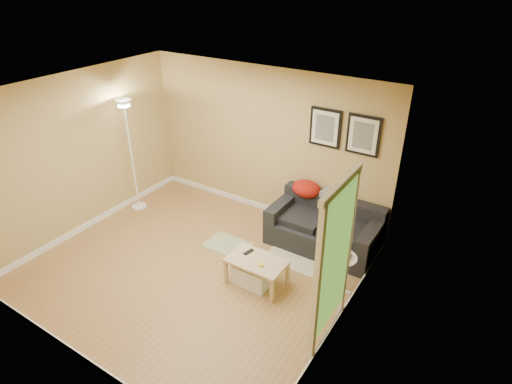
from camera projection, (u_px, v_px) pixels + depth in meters
floor at (194, 267)px, 6.35m from camera, size 4.50×4.50×0.00m
ceiling at (179, 96)px, 5.11m from camera, size 4.50×4.50×0.00m
wall_back at (265, 143)px, 7.21m from camera, size 4.50×0.00×4.50m
wall_front at (56, 271)px, 4.25m from camera, size 4.50×0.00×4.50m
wall_left at (80, 155)px, 6.79m from camera, size 0.00×4.00×4.00m
wall_right at (345, 243)px, 4.67m from camera, size 0.00×4.00×4.00m
baseboard_back at (264, 207)px, 7.80m from camera, size 4.50×0.02×0.10m
baseboard_front at (82, 357)px, 4.85m from camera, size 4.50×0.02×0.10m
baseboard_left at (94, 221)px, 7.38m from camera, size 0.02×4.00×0.10m
baseboard_right at (334, 325)px, 5.27m from camera, size 0.02×4.00×0.10m
sofa at (324, 226)px, 6.65m from camera, size 1.70×0.90×0.75m
red_throw at (306, 189)px, 6.89m from camera, size 0.48×0.36×0.28m
plaid_throw at (335, 195)px, 6.69m from camera, size 0.45×0.32×0.10m
framed_print_left at (325, 128)px, 6.44m from camera, size 0.50×0.04×0.60m
framed_print_right at (363, 135)px, 6.16m from camera, size 0.50×0.04×0.60m
area_rug at (310, 257)px, 6.55m from camera, size 1.25×0.85×0.01m
green_runner at (228, 245)px, 6.84m from camera, size 0.70×0.50×0.01m
coffee_table at (257, 272)px, 5.94m from camera, size 0.89×0.65×0.41m
remote_control at (249, 252)px, 5.99m from camera, size 0.09×0.17×0.02m
tape_roll at (261, 265)px, 5.73m from camera, size 0.07×0.07×0.03m
storage_bin at (253, 274)px, 5.96m from camera, size 0.52×0.38×0.32m
side_table at (341, 274)px, 5.79m from camera, size 0.37×0.37×0.56m
book_stack at (343, 255)px, 5.62m from camera, size 0.23×0.27×0.07m
floor_lamp at (132, 159)px, 7.43m from camera, size 0.27×0.27×2.04m
doorway at (333, 269)px, 4.71m from camera, size 0.12×1.01×2.13m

